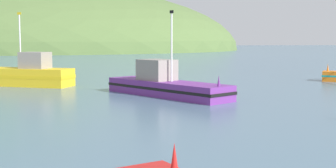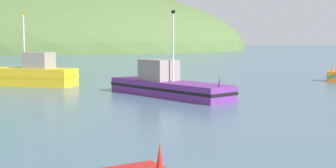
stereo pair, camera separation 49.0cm
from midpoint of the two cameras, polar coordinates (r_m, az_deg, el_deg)
hill_mid_left at (r=181.38m, az=-17.37°, el=4.16°), size 167.40×133.92×49.63m
fishing_boat_yellow at (r=39.56m, az=-16.57°, el=1.17°), size 8.26×5.30×6.12m
fishing_boat_purple at (r=31.08m, az=0.28°, el=-0.12°), size 7.99×9.87×5.81m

